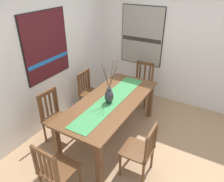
{
  "coord_description": "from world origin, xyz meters",
  "views": [
    {
      "loc": [
        -2.72,
        -1.02,
        2.68
      ],
      "look_at": [
        0.01,
        0.55,
        0.94
      ],
      "focal_mm": 35.07,
      "sensor_mm": 36.0,
      "label": 1
    }
  ],
  "objects_px": {
    "dining_table": "(111,106)",
    "chair_2": "(55,170)",
    "chair_1": "(55,117)",
    "chair_4": "(142,84)",
    "painting_on_back_wall": "(46,46)",
    "centerpiece_vase": "(109,96)",
    "painting_on_side_wall": "(142,36)",
    "chair_3": "(89,91)",
    "chair_0": "(141,150)"
  },
  "relations": [
    {
      "from": "chair_0",
      "to": "chair_3",
      "type": "bearing_deg",
      "value": 57.43
    },
    {
      "from": "chair_1",
      "to": "chair_4",
      "type": "bearing_deg",
      "value": -22.59
    },
    {
      "from": "dining_table",
      "to": "painting_on_back_wall",
      "type": "distance_m",
      "value": 1.51
    },
    {
      "from": "chair_1",
      "to": "chair_4",
      "type": "xyz_separation_m",
      "value": [
        1.91,
        -0.79,
        -0.01
      ]
    },
    {
      "from": "chair_4",
      "to": "painting_on_back_wall",
      "type": "xyz_separation_m",
      "value": [
        -1.46,
        1.24,
        1.06
      ]
    },
    {
      "from": "dining_table",
      "to": "chair_3",
      "type": "bearing_deg",
      "value": 57.23
    },
    {
      "from": "chair_0",
      "to": "chair_3",
      "type": "height_order",
      "value": "chair_3"
    },
    {
      "from": "centerpiece_vase",
      "to": "chair_3",
      "type": "height_order",
      "value": "centerpiece_vase"
    },
    {
      "from": "chair_2",
      "to": "painting_on_side_wall",
      "type": "relative_size",
      "value": 0.69
    },
    {
      "from": "chair_2",
      "to": "painting_on_side_wall",
      "type": "bearing_deg",
      "value": 4.35
    },
    {
      "from": "chair_3",
      "to": "chair_0",
      "type": "bearing_deg",
      "value": -122.57
    },
    {
      "from": "painting_on_back_wall",
      "to": "painting_on_side_wall",
      "type": "bearing_deg",
      "value": -27.37
    },
    {
      "from": "chair_1",
      "to": "chair_2",
      "type": "relative_size",
      "value": 1.05
    },
    {
      "from": "chair_0",
      "to": "painting_on_side_wall",
      "type": "bearing_deg",
      "value": 24.24
    },
    {
      "from": "chair_1",
      "to": "chair_3",
      "type": "height_order",
      "value": "chair_1"
    },
    {
      "from": "centerpiece_vase",
      "to": "painting_on_back_wall",
      "type": "relative_size",
      "value": 0.64
    },
    {
      "from": "dining_table",
      "to": "chair_3",
      "type": "xyz_separation_m",
      "value": [
        0.53,
        0.82,
        -0.2
      ]
    },
    {
      "from": "chair_3",
      "to": "painting_on_back_wall",
      "type": "distance_m",
      "value": 1.3
    },
    {
      "from": "chair_0",
      "to": "chair_2",
      "type": "bearing_deg",
      "value": 137.58
    },
    {
      "from": "centerpiece_vase",
      "to": "chair_0",
      "type": "bearing_deg",
      "value": -119.04
    },
    {
      "from": "chair_1",
      "to": "painting_on_side_wall",
      "type": "relative_size",
      "value": 0.73
    },
    {
      "from": "centerpiece_vase",
      "to": "chair_2",
      "type": "height_order",
      "value": "centerpiece_vase"
    },
    {
      "from": "chair_0",
      "to": "dining_table",
      "type": "bearing_deg",
      "value": 57.65
    },
    {
      "from": "chair_2",
      "to": "chair_4",
      "type": "relative_size",
      "value": 0.95
    },
    {
      "from": "chair_0",
      "to": "chair_1",
      "type": "height_order",
      "value": "chair_1"
    },
    {
      "from": "chair_0",
      "to": "chair_1",
      "type": "xyz_separation_m",
      "value": [
        -0.02,
        1.58,
        0.02
      ]
    },
    {
      "from": "dining_table",
      "to": "chair_0",
      "type": "relative_size",
      "value": 2.37
    },
    {
      "from": "chair_2",
      "to": "chair_1",
      "type": "bearing_deg",
      "value": 42.58
    },
    {
      "from": "chair_4",
      "to": "painting_on_back_wall",
      "type": "distance_m",
      "value": 2.19
    },
    {
      "from": "centerpiece_vase",
      "to": "painting_on_back_wall",
      "type": "xyz_separation_m",
      "value": [
        -0.01,
        1.25,
        0.63
      ]
    },
    {
      "from": "chair_2",
      "to": "chair_4",
      "type": "xyz_separation_m",
      "value": [
        2.76,
        -0.01,
        0.0
      ]
    },
    {
      "from": "centerpiece_vase",
      "to": "chair_2",
      "type": "relative_size",
      "value": 0.84
    },
    {
      "from": "centerpiece_vase",
      "to": "chair_4",
      "type": "bearing_deg",
      "value": 0.57
    },
    {
      "from": "dining_table",
      "to": "painting_on_back_wall",
      "type": "xyz_separation_m",
      "value": [
        -0.08,
        1.24,
        0.87
      ]
    },
    {
      "from": "chair_1",
      "to": "chair_2",
      "type": "xyz_separation_m",
      "value": [
        -0.85,
        -0.78,
        -0.01
      ]
    },
    {
      "from": "chair_3",
      "to": "chair_4",
      "type": "bearing_deg",
      "value": -43.8
    },
    {
      "from": "dining_table",
      "to": "chair_4",
      "type": "height_order",
      "value": "chair_4"
    },
    {
      "from": "centerpiece_vase",
      "to": "chair_3",
      "type": "relative_size",
      "value": 0.84
    },
    {
      "from": "chair_2",
      "to": "chair_3",
      "type": "distance_m",
      "value": 2.07
    },
    {
      "from": "chair_0",
      "to": "chair_4",
      "type": "relative_size",
      "value": 0.93
    },
    {
      "from": "centerpiece_vase",
      "to": "chair_0",
      "type": "xyz_separation_m",
      "value": [
        -0.43,
        -0.78,
        -0.44
      ]
    },
    {
      "from": "painting_on_side_wall",
      "to": "chair_1",
      "type": "bearing_deg",
      "value": 167.03
    },
    {
      "from": "centerpiece_vase",
      "to": "chair_4",
      "type": "xyz_separation_m",
      "value": [
        1.45,
        0.01,
        -0.43
      ]
    },
    {
      "from": "chair_0",
      "to": "chair_2",
      "type": "distance_m",
      "value": 1.19
    },
    {
      "from": "chair_0",
      "to": "painting_on_side_wall",
      "type": "xyz_separation_m",
      "value": [
        2.32,
        1.04,
        0.94
      ]
    },
    {
      "from": "chair_1",
      "to": "painting_on_side_wall",
      "type": "xyz_separation_m",
      "value": [
        2.34,
        -0.54,
        0.92
      ]
    },
    {
      "from": "chair_2",
      "to": "chair_4",
      "type": "height_order",
      "value": "chair_4"
    },
    {
      "from": "dining_table",
      "to": "chair_2",
      "type": "xyz_separation_m",
      "value": [
        -1.38,
        0.01,
        -0.19
      ]
    },
    {
      "from": "dining_table",
      "to": "painting_on_back_wall",
      "type": "height_order",
      "value": "painting_on_back_wall"
    },
    {
      "from": "dining_table",
      "to": "chair_1",
      "type": "bearing_deg",
      "value": 123.52
    }
  ]
}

